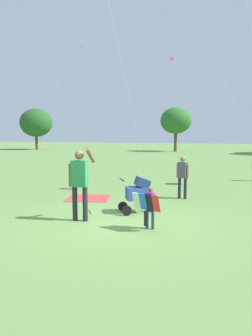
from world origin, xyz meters
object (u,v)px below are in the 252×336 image
person_sitting_far (183,174)px  person_adult_flyer (80,179)px  child_with_butterfly_kite (149,204)px  stroller (139,192)px  picnic_blanket (88,198)px

person_sitting_far → person_adult_flyer: bearing=-120.6°
child_with_butterfly_kite → stroller: stroller is taller
person_adult_flyer → person_sitting_far: bearing=59.4°
child_with_butterfly_kite → person_sitting_far: person_sitting_far is taller
person_adult_flyer → person_sitting_far: (2.12, 3.59, -0.23)m
child_with_butterfly_kite → stroller: 1.55m
child_with_butterfly_kite → stroller: (-0.65, 1.40, 0.00)m
person_sitting_far → stroller: bearing=-111.3°
stroller → person_sitting_far: (0.91, 2.34, 0.25)m
child_with_butterfly_kite → person_adult_flyer: (-1.86, 0.15, 0.49)m
person_adult_flyer → stroller: person_adult_flyer is taller
person_adult_flyer → stroller: (1.21, 1.25, -0.49)m
child_with_butterfly_kite → picnic_blanket: bearing=135.8°
child_with_butterfly_kite → person_sitting_far: size_ratio=0.69×
child_with_butterfly_kite → person_sitting_far: (0.26, 3.74, 0.26)m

